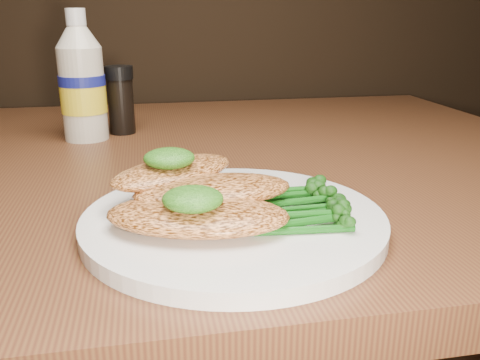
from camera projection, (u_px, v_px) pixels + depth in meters
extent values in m
cylinder|color=white|center=(234.00, 220.00, 0.44)|extent=(0.26, 0.26, 0.01)
ellipsoid|color=#E58C49|center=(198.00, 215.00, 0.41)|extent=(0.16, 0.11, 0.02)
ellipsoid|color=#E58C49|center=(213.00, 190.00, 0.44)|extent=(0.14, 0.08, 0.02)
ellipsoid|color=#E58C49|center=(173.00, 172.00, 0.47)|extent=(0.14, 0.13, 0.02)
ellipsoid|color=#0B3207|center=(193.00, 199.00, 0.39)|extent=(0.06, 0.05, 0.02)
ellipsoid|color=#0B3207|center=(169.00, 158.00, 0.45)|extent=(0.05, 0.05, 0.02)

